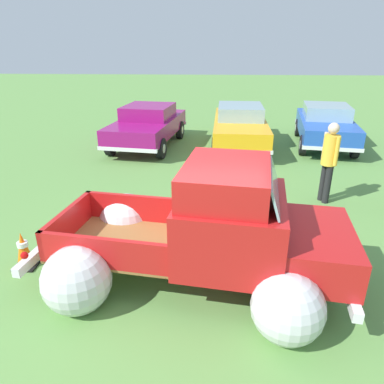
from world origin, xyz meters
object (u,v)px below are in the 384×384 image
object	(u,v)px
vintage_pickup_truck	(213,239)
show_car_0	(148,124)
lane_cone_0	(24,250)
show_car_1	(240,124)
show_car_2	(325,124)
spectator_0	(329,158)
lane_cone_1	(271,202)

from	to	relation	value
vintage_pickup_truck	show_car_0	bearing A→B (deg)	114.60
lane_cone_0	show_car_1	bearing A→B (deg)	62.63
show_car_2	spectator_0	xyz separation A→B (m)	(-1.40, -5.04, 0.29)
show_car_1	lane_cone_1	world-z (taller)	show_car_1
show_car_1	spectator_0	world-z (taller)	spectator_0
show_car_1	lane_cone_1	distance (m)	5.68
vintage_pickup_truck	lane_cone_1	size ratio (longest dim) A/B	7.67
vintage_pickup_truck	show_car_0	xyz separation A→B (m)	(-2.31, 7.80, 0.03)
show_car_0	lane_cone_0	world-z (taller)	show_car_0
spectator_0	lane_cone_1	bearing A→B (deg)	-166.30
vintage_pickup_truck	show_car_1	size ratio (longest dim) A/B	1.03
lane_cone_1	show_car_2	bearing A→B (deg)	64.93
vintage_pickup_truck	spectator_0	bearing A→B (deg)	58.99
vintage_pickup_truck	lane_cone_1	distance (m)	2.69
show_car_1	show_car_2	bearing A→B (deg)	96.20
vintage_pickup_truck	show_car_1	xyz separation A→B (m)	(0.94, 7.99, 0.03)
lane_cone_0	spectator_0	bearing A→B (deg)	27.54
show_car_0	lane_cone_0	bearing A→B (deg)	2.22
show_car_2	show_car_1	bearing A→B (deg)	-76.57
show_car_1	lane_cone_0	xyz separation A→B (m)	(-4.02, -7.76, -0.47)
show_car_2	lane_cone_1	xyz separation A→B (m)	(-2.75, -5.88, -0.47)
lane_cone_1	lane_cone_0	bearing A→B (deg)	-153.92
show_car_0	lane_cone_0	distance (m)	7.63
show_car_2	lane_cone_0	bearing A→B (deg)	-32.37
show_car_1	vintage_pickup_truck	bearing A→B (deg)	-4.83
lane_cone_1	show_car_1	bearing A→B (deg)	93.01
show_car_0	show_car_1	xyz separation A→B (m)	(3.25, 0.19, 0.00)
show_car_0	lane_cone_1	world-z (taller)	show_car_0
lane_cone_0	lane_cone_1	bearing A→B (deg)	26.08
spectator_0	show_car_1	bearing A→B (deg)	90.69
show_car_2	spectator_0	distance (m)	5.23
show_car_0	lane_cone_0	size ratio (longest dim) A/B	7.07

